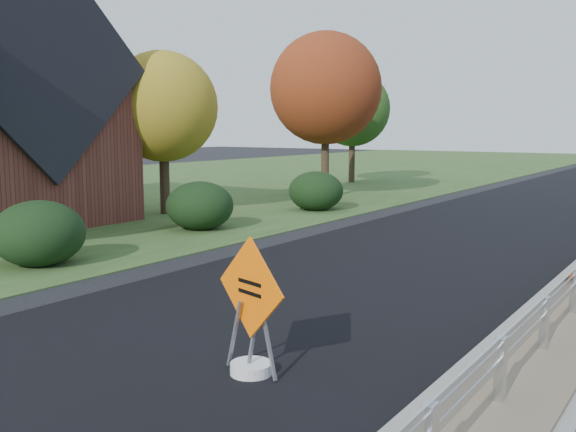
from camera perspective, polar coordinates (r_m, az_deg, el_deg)
The scene contains 9 objects.
grass_verge_near at distance 35.88m, azimuth -11.97°, elevation 2.67°, with size 30.00×120.00×0.03m, color #324D21.
milled_overlay at distance 25.68m, azimuth 19.97°, elevation 0.35°, with size 7.20×120.00×0.01m, color black.
hedge_south at distance 15.68m, azimuth -21.28°, elevation -1.42°, with size 2.09×2.09×1.52m, color black.
hedge_mid at distance 19.99m, azimuth -7.84°, elevation 0.93°, with size 2.09×2.09×1.52m, color black.
hedge_north at distance 24.48m, azimuth 2.49°, elevation 2.25°, with size 2.09×2.09×1.52m, color black.
tree_near_yellow at distance 23.72m, azimuth -11.07°, elevation 9.50°, with size 3.96×3.96×5.88m.
tree_near_red at distance 28.87m, azimuth 3.36°, elevation 11.25°, with size 4.95×4.95×7.35m.
tree_near_back at distance 37.27m, azimuth 5.75°, elevation 9.44°, with size 4.29×4.29×6.37m.
caution_sign at distance 8.33m, azimuth -3.31°, elevation -10.96°, with size 1.26×0.54×1.79m.
Camera 1 is at (1.82, -14.72, 3.14)m, focal length 40.00 mm.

